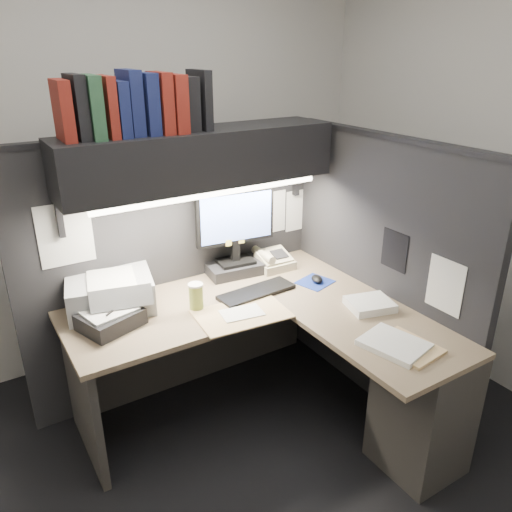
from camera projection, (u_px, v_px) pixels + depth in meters
name	position (u px, v px, depth m)	size (l,w,h in m)	color
floor	(253.00, 467.00, 2.64)	(3.50, 3.50, 0.00)	black
wall_back	(134.00, 163.00, 3.29)	(3.50, 0.04, 2.70)	silver
wall_right	(502.00, 175.00, 2.98)	(0.04, 3.00, 2.70)	silver
partition_back	(178.00, 267.00, 3.08)	(1.90, 0.06, 1.60)	black
partition_right	(378.00, 276.00, 2.95)	(0.06, 1.50, 1.60)	black
desk	(321.00, 372.00, 2.68)	(1.70, 1.53, 0.73)	#827153
overhead_shelf	(200.00, 158.00, 2.71)	(1.55, 0.34, 0.30)	black
task_light_tube	(213.00, 194.00, 2.67)	(0.04, 0.04, 1.32)	white
monitor	(235.00, 242.00, 3.08)	(0.50, 0.26, 0.54)	black
keyboard	(257.00, 292.00, 2.90)	(0.47, 0.16, 0.02)	black
mousepad	(315.00, 282.00, 3.04)	(0.20, 0.18, 0.00)	navy
mouse	(317.00, 279.00, 3.03)	(0.06, 0.10, 0.04)	black
telephone	(273.00, 261.00, 3.23)	(0.22, 0.23, 0.09)	beige
coffee_cup	(196.00, 297.00, 2.70)	(0.08, 0.08, 0.14)	#ACA844
printer	(110.00, 292.00, 2.72)	(0.45, 0.38, 0.18)	#9C9FA2
notebook_stack	(111.00, 319.00, 2.54)	(0.28, 0.24, 0.09)	black
open_folder	(242.00, 314.00, 2.67)	(0.49, 0.32, 0.01)	tan
paper_stack_a	(370.00, 304.00, 2.73)	(0.23, 0.20, 0.04)	white
paper_stack_b	(394.00, 344.00, 2.38)	(0.23, 0.29, 0.03)	white
manila_stack	(407.00, 347.00, 2.37)	(0.23, 0.29, 0.02)	tan
binder_row	(135.00, 105.00, 2.44)	(0.74, 0.26, 0.31)	maroon
pinned_papers	(264.00, 235.00, 2.88)	(1.76, 1.31, 0.51)	white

